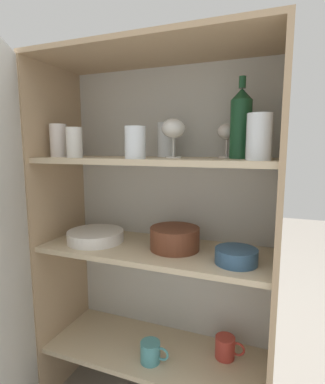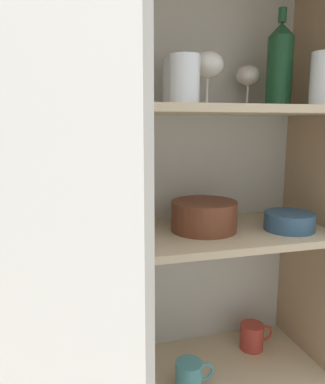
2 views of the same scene
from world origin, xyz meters
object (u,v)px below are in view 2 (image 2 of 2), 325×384
at_px(coffee_mug_primary, 252,336).
at_px(wine_bottle, 280,65).
at_px(serving_bowl_small, 289,220).
at_px(plate_stack_white, 85,234).
at_px(mixing_bowl_large, 204,215).

bearing_deg(coffee_mug_primary, wine_bottle, -45.35).
distance_m(wine_bottle, serving_bowl_small, 0.44).
xyz_separation_m(wine_bottle, coffee_mug_primary, (-0.03, 0.03, -0.86)).
distance_m(plate_stack_white, mixing_bowl_large, 0.34).
distance_m(wine_bottle, coffee_mug_primary, 0.86).
relative_size(mixing_bowl_large, coffee_mug_primary, 1.64).
distance_m(mixing_bowl_large, coffee_mug_primary, 0.48).
bearing_deg(serving_bowl_small, coffee_mug_primary, 110.48).
height_order(plate_stack_white, mixing_bowl_large, mixing_bowl_large).
relative_size(plate_stack_white, coffee_mug_primary, 2.00).
bearing_deg(wine_bottle, coffee_mug_primary, 134.65).
bearing_deg(wine_bottle, serving_bowl_small, -82.20).
bearing_deg(serving_bowl_small, wine_bottle, 97.80).
xyz_separation_m(wine_bottle, plate_stack_white, (-0.56, -0.04, -0.44)).
xyz_separation_m(wine_bottle, serving_bowl_small, (0.01, -0.08, -0.44)).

